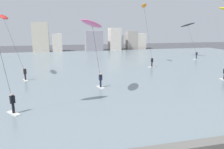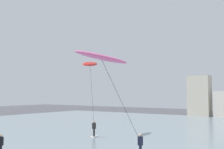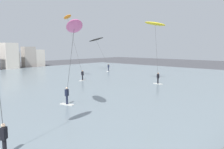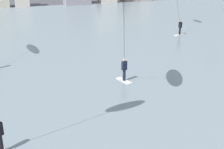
# 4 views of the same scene
# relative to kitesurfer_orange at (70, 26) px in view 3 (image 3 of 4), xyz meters

# --- Properties ---
(water_bay) EXTENTS (84.00, 52.00, 0.10)m
(water_bay) POSITION_rel_kitesurfer_orange_xyz_m (-8.89, -0.34, -8.78)
(water_bay) COLOR gray
(water_bay) RESTS_ON ground
(kitesurfer_orange) EXTENTS (2.07, 4.51, 10.51)m
(kitesurfer_orange) POSITION_rel_kitesurfer_orange_xyz_m (0.00, 0.00, 0.00)
(kitesurfer_orange) COLOR silver
(kitesurfer_orange) RESTS_ON water_bay
(kitesurfer_yellow) EXTENTS (2.62, 3.65, 9.27)m
(kitesurfer_yellow) POSITION_rel_kitesurfer_orange_xyz_m (6.67, -11.80, -0.80)
(kitesurfer_yellow) COLOR silver
(kitesurfer_yellow) RESTS_ON water_bay
(kitesurfer_black) EXTENTS (2.31, 5.79, 7.73)m
(kitesurfer_black) POSITION_rel_kitesurfer_orange_xyz_m (12.89, 6.98, -2.18)
(kitesurfer_black) COLOR silver
(kitesurfer_black) RESTS_ON water_bay
(kitesurfer_pink) EXTENTS (3.17, 5.49, 7.39)m
(kitesurfer_pink) POSITION_rel_kitesurfer_orange_xyz_m (-11.40, -15.45, -2.32)
(kitesurfer_pink) COLOR silver
(kitesurfer_pink) RESTS_ON water_bay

